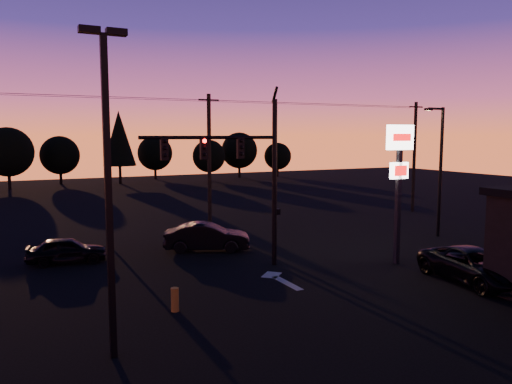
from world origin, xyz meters
TOP-DOWN VIEW (x-y plane):
  - ground at (0.00, 0.00)m, footprint 120.00×120.00m
  - lane_arrow at (0.50, 1.67)m, footprint 1.20×3.10m
  - traffic_signal_mast at (-0.10, 3.99)m, footprint 6.79×0.52m
  - secondary_signal at (-5.00, 11.49)m, footprint 0.30×0.31m
  - parking_lot_light at (-7.50, -3.00)m, footprint 1.25×0.30m
  - pylon_sign at (7.00, 1.50)m, footprint 1.50×0.28m
  - streetlight at (13.91, 5.50)m, footprint 1.55×0.35m
  - utility_pole_1 at (2.00, 14.00)m, footprint 1.40×0.26m
  - utility_pole_2 at (20.00, 14.00)m, footprint 1.40×0.26m
  - power_wires at (2.00, 14.00)m, footprint 36.00×1.22m
  - bollard at (-4.82, -0.19)m, footprint 0.29×0.29m
  - tree_2 at (-10.00, 48.00)m, footprint 5.77×5.78m
  - tree_3 at (-4.00, 52.00)m, footprint 4.95×4.95m
  - tree_4 at (3.00, 49.00)m, footprint 4.18×4.18m
  - tree_5 at (9.00, 54.00)m, footprint 4.95×4.95m
  - tree_6 at (15.00, 48.00)m, footprint 4.54×4.54m
  - tree_7 at (21.00, 51.00)m, footprint 5.36×5.36m
  - tree_8 at (27.00, 50.00)m, footprint 4.12×4.12m
  - car_left at (-7.56, 8.82)m, footprint 3.99×2.05m
  - car_mid at (-0.39, 8.23)m, footprint 4.88×3.34m
  - suv_parked at (7.77, -2.52)m, footprint 3.03×5.52m

SIDE VIEW (x-z plane):
  - ground at x=0.00m, z-range 0.00..0.00m
  - lane_arrow at x=0.50m, z-range 0.00..0.01m
  - bollard at x=-4.82m, z-range 0.00..0.87m
  - car_left at x=-7.56m, z-range 0.00..1.30m
  - suv_parked at x=7.77m, z-range 0.00..1.47m
  - car_mid at x=-0.39m, z-range 0.00..1.52m
  - secondary_signal at x=-5.00m, z-range 0.69..5.04m
  - tree_8 at x=27.00m, z-range 0.53..5.71m
  - tree_6 at x=15.00m, z-range 0.58..6.29m
  - tree_3 at x=-4.00m, z-range 0.63..6.86m
  - tree_5 at x=9.00m, z-range 0.63..6.86m
  - tree_7 at x=21.00m, z-range 0.69..7.43m
  - tree_2 at x=-10.00m, z-range 0.74..8.00m
  - streetlight at x=13.91m, z-range 0.42..8.42m
  - utility_pole_1 at x=2.00m, z-range 0.09..9.09m
  - utility_pole_2 at x=20.00m, z-range 0.09..9.09m
  - pylon_sign at x=7.00m, z-range 1.51..8.31m
  - traffic_signal_mast at x=-0.10m, z-range 0.65..9.23m
  - parking_lot_light at x=-7.50m, z-range 0.70..9.84m
  - tree_4 at x=3.00m, z-range 1.18..10.68m
  - power_wires at x=2.00m, z-range 8.53..8.60m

